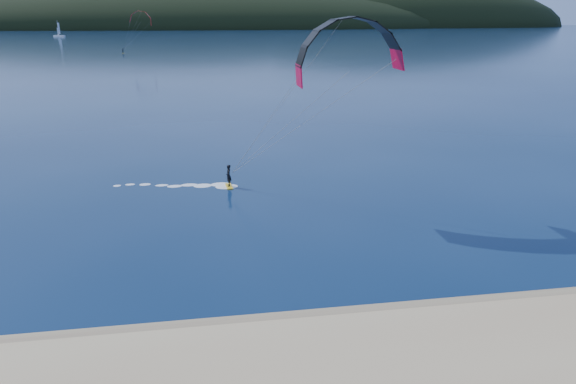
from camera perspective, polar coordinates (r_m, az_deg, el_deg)
The scene contains 5 objects.
wet_sand at distance 24.43m, azimuth -7.60°, elevation -15.88°, with size 220.00×2.50×0.10m.
headland at distance 760.85m, azimuth -8.93°, elevation 18.35°, with size 1200.00×310.00×140.00m.
kitesurfer_near at distance 36.38m, azimuth 6.28°, elevation 13.21°, with size 23.33×9.80×14.03m.
kitesurfer_far at distance 218.14m, azimuth -16.78°, elevation 18.35°, with size 13.74×6.06×15.46m.
sailboat at distance 432.97m, azimuth -25.05°, elevation 16.14°, with size 8.67×5.42×12.08m.
Camera 1 is at (0.16, -15.43, 14.18)m, focal length 30.60 mm.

